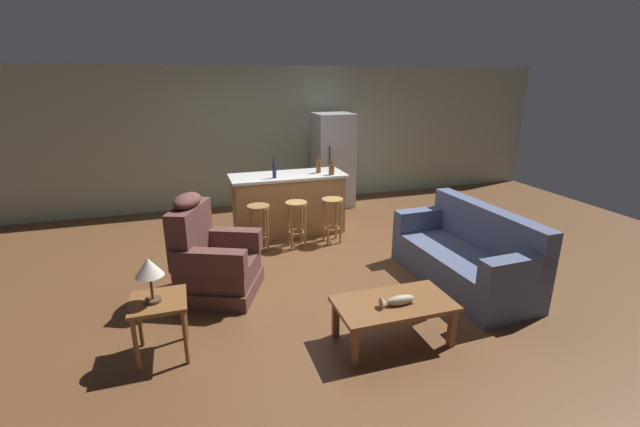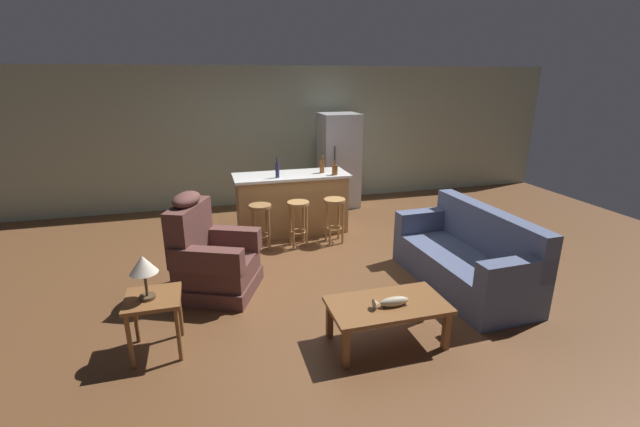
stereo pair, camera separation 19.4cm
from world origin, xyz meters
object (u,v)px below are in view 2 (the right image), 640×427
object	(u,v)px
bar_stool_right	(334,212)
bar_stool_left	(261,219)
couch	(467,259)
refrigerator	(339,161)
recliner_near_lamp	(210,258)
end_table	(154,307)
bottle_tall_green	(322,166)
kitchen_island	(292,203)
fish_figurine	(391,302)
bottle_short_amber	(277,170)
bottle_wine_dark	(335,170)
table_lamp	(143,266)
bar_stool_middle	(298,215)
coffee_table	(387,309)

from	to	relation	value
bar_stool_right	bar_stool_left	bearing A→B (deg)	180.00
couch	refrigerator	bearing A→B (deg)	-84.89
bar_stool_right	refrigerator	distance (m)	1.99
recliner_near_lamp	end_table	xyz separation A→B (m)	(-0.53, -1.05, 0.04)
end_table	bottle_tall_green	bearing A→B (deg)	49.52
kitchen_island	couch	bearing A→B (deg)	-55.97
end_table	fish_figurine	bearing A→B (deg)	-13.64
recliner_near_lamp	bottle_short_amber	size ratio (longest dim) A/B	3.76
couch	bottle_tall_green	size ratio (longest dim) A/B	6.90
bottle_wine_dark	end_table	bearing A→B (deg)	-134.34
bar_stool_left	bottle_wine_dark	size ratio (longest dim) A/B	3.08
table_lamp	kitchen_island	bearing A→B (deg)	56.02
bottle_tall_green	end_table	bearing A→B (deg)	-130.48
couch	bottle_wine_dark	size ratio (longest dim) A/B	8.74
fish_figurine	bar_stool_middle	bearing A→B (deg)	95.49
end_table	table_lamp	world-z (taller)	table_lamp
fish_figurine	refrigerator	bearing A→B (deg)	77.97
refrigerator	bottle_short_amber	distance (m)	1.99
end_table	bar_stool_left	distance (m)	2.50
table_lamp	refrigerator	distance (m)	5.05
couch	table_lamp	world-z (taller)	table_lamp
couch	kitchen_island	size ratio (longest dim) A/B	1.07
table_lamp	bar_stool_left	distance (m)	2.57
table_lamp	coffee_table	bearing A→B (deg)	-11.37
refrigerator	bottle_tall_green	distance (m)	1.42
fish_figurine	end_table	distance (m)	2.14
bar_stool_left	bar_stool_middle	bearing A→B (deg)	0.00
refrigerator	bottle_short_amber	size ratio (longest dim) A/B	5.51
bar_stool_left	bottle_wine_dark	xyz separation A→B (m)	(1.24, 0.41, 0.56)
bar_stool_middle	refrigerator	distance (m)	2.23
recliner_near_lamp	bottle_short_amber	distance (m)	2.02
end_table	bar_stool_left	world-z (taller)	bar_stool_left
recliner_near_lamp	bottle_tall_green	distance (m)	2.58
bottle_wine_dark	kitchen_island	bearing A→B (deg)	160.98
couch	bottle_tall_green	world-z (taller)	bottle_tall_green
coffee_table	bottle_wine_dark	bearing A→B (deg)	81.90
end_table	coffee_table	bearing A→B (deg)	-12.11
end_table	kitchen_island	world-z (taller)	kitchen_island
end_table	bottle_wine_dark	size ratio (longest dim) A/B	2.54
recliner_near_lamp	bar_stool_right	world-z (taller)	recliner_near_lamp
bar_stool_middle	table_lamp	bearing A→B (deg)	-130.48
kitchen_island	bottle_tall_green	bearing A→B (deg)	-3.22
bar_stool_right	bottle_tall_green	bearing A→B (deg)	92.25
kitchen_island	bar_stool_right	bearing A→B (deg)	-50.39
fish_figurine	bottle_tall_green	world-z (taller)	bottle_tall_green
couch	recliner_near_lamp	distance (m)	3.03
bar_stool_left	bar_stool_middle	size ratio (longest dim) A/B	1.00
coffee_table	bar_stool_left	bearing A→B (deg)	107.28
recliner_near_lamp	bar_stool_left	bearing A→B (deg)	80.01
bar_stool_left	end_table	bearing A→B (deg)	-120.43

